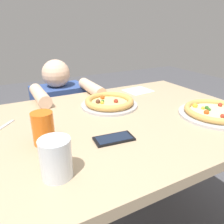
% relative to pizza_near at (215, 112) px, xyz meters
% --- Properties ---
extents(dining_table, '(1.30, 0.91, 0.75)m').
position_rel_pizza_near_xyz_m(dining_table, '(-0.41, 0.19, -0.12)').
color(dining_table, tan).
rests_on(dining_table, ground).
extents(pizza_near, '(0.33, 0.33, 0.04)m').
position_rel_pizza_near_xyz_m(pizza_near, '(0.00, 0.00, 0.00)').
color(pizza_near, '#B7B7BC').
rests_on(pizza_near, dining_table).
extents(pizza_far, '(0.30, 0.30, 0.04)m').
position_rel_pizza_near_xyz_m(pizza_far, '(-0.38, 0.35, 0.00)').
color(pizza_far, '#B7B7BC').
rests_on(pizza_far, dining_table).
extents(drink_cup_colored, '(0.08, 0.08, 0.12)m').
position_rel_pizza_near_xyz_m(drink_cup_colored, '(-0.77, 0.12, 0.04)').
color(drink_cup_colored, orange).
rests_on(drink_cup_colored, dining_table).
extents(water_cup_clear, '(0.09, 0.09, 0.12)m').
position_rel_pizza_near_xyz_m(water_cup_clear, '(-0.78, -0.08, 0.04)').
color(water_cup_clear, silver).
rests_on(water_cup_clear, dining_table).
extents(paper_napkin, '(0.17, 0.16, 0.00)m').
position_rel_pizza_near_xyz_m(paper_napkin, '(-0.09, 0.51, -0.02)').
color(paper_napkin, white).
rests_on(paper_napkin, dining_table).
extents(cell_phone, '(0.16, 0.09, 0.01)m').
position_rel_pizza_near_xyz_m(cell_phone, '(-0.53, 0.02, -0.01)').
color(cell_phone, black).
rests_on(cell_phone, dining_table).
extents(diner_seated, '(0.38, 0.51, 0.94)m').
position_rel_pizza_near_xyz_m(diner_seated, '(-0.53, 0.82, -0.33)').
color(diner_seated, '#333847').
rests_on(diner_seated, ground).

